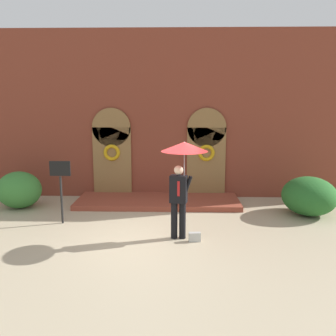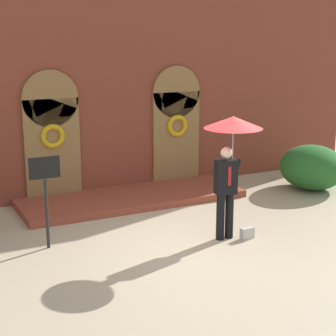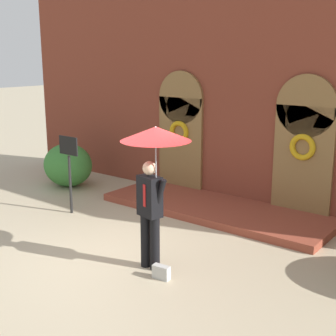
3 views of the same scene
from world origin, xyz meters
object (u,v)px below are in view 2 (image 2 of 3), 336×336
(sign_post, at_px, (45,187))
(shrub_right, at_px, (312,167))
(handbag, at_px, (247,233))
(person_with_umbrella, at_px, (231,141))

(sign_post, bearing_deg, shrub_right, 7.81)
(handbag, xyz_separation_m, sign_post, (-3.55, 1.24, 1.05))
(sign_post, height_order, shrub_right, sign_post)
(handbag, relative_size, sign_post, 0.16)
(person_with_umbrella, bearing_deg, sign_post, 162.30)
(sign_post, relative_size, shrub_right, 1.01)
(person_with_umbrella, bearing_deg, handbag, -34.39)
(person_with_umbrella, height_order, shrub_right, person_with_umbrella)
(person_with_umbrella, xyz_separation_m, sign_post, (-3.25, 1.04, -0.75))
(handbag, bearing_deg, shrub_right, 26.91)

